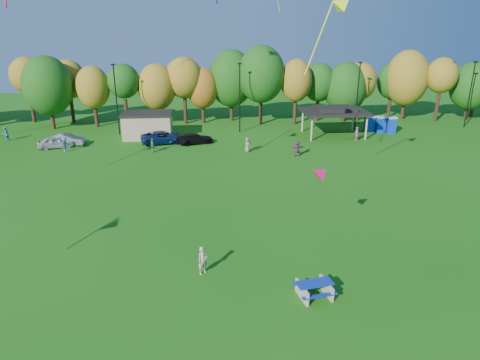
{
  "coord_description": "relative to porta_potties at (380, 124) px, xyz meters",
  "views": [
    {
      "loc": [
        -3.02,
        -16.58,
        13.64
      ],
      "look_at": [
        -1.0,
        6.0,
        5.42
      ],
      "focal_mm": 32.0,
      "sensor_mm": 36.0,
      "label": 1
    }
  ],
  "objects": [
    {
      "name": "ground",
      "position": [
        -20.83,
        -38.13,
        -1.1
      ],
      "size": [
        160.0,
        160.0,
        0.0
      ],
      "primitive_type": "plane",
      "color": "#19600F",
      "rests_on": "ground"
    },
    {
      "name": "tree_line",
      "position": [
        -21.85,
        7.38,
        4.82
      ],
      "size": [
        93.57,
        10.55,
        11.15
      ],
      "color": "black",
      "rests_on": "ground"
    },
    {
      "name": "lamp_posts",
      "position": [
        -18.83,
        1.87,
        3.8
      ],
      "size": [
        64.5,
        0.25,
        9.09
      ],
      "color": "black",
      "rests_on": "ground"
    },
    {
      "name": "utility_building",
      "position": [
        -30.83,
        -0.13,
        0.54
      ],
      "size": [
        6.3,
        4.3,
        3.25
      ],
      "color": "tan",
      "rests_on": "ground"
    },
    {
      "name": "pavilion",
      "position": [
        -6.83,
        -1.13,
        2.13
      ],
      "size": [
        8.2,
        6.2,
        3.77
      ],
      "color": "tan",
      "rests_on": "ground"
    },
    {
      "name": "porta_potties",
      "position": [
        0.0,
        0.0,
        0.0
      ],
      "size": [
        3.75,
        2.18,
        2.18
      ],
      "color": "#0E38B7",
      "rests_on": "ground"
    },
    {
      "name": "picnic_table",
      "position": [
        -18.19,
        -35.78,
        -0.61
      ],
      "size": [
        2.21,
        1.94,
        0.84
      ],
      "rotation": [
        0.0,
        0.0,
        0.18
      ],
      "color": "tan",
      "rests_on": "ground"
    },
    {
      "name": "kite_flyer",
      "position": [
        -24.07,
        -32.99,
        -0.24
      ],
      "size": [
        0.75,
        0.69,
        1.72
      ],
      "primitive_type": "imported",
      "rotation": [
        0.0,
        0.0,
        0.58
      ],
      "color": "#C0AA90",
      "rests_on": "ground"
    },
    {
      "name": "car_a",
      "position": [
        -41.13,
        -4.18,
        -0.4
      ],
      "size": [
        4.41,
        2.84,
        1.4
      ],
      "primitive_type": "imported",
      "rotation": [
        0.0,
        0.0,
        1.89
      ],
      "color": "silver",
      "rests_on": "ground"
    },
    {
      "name": "car_b",
      "position": [
        -40.19,
        -3.18,
        -0.4
      ],
      "size": [
        4.24,
        1.51,
        1.39
      ],
      "primitive_type": "imported",
      "rotation": [
        0.0,
        0.0,
        1.56
      ],
      "color": "gray",
      "rests_on": "ground"
    },
    {
      "name": "car_c",
      "position": [
        -28.66,
        -3.23,
        -0.34
      ],
      "size": [
        5.82,
        3.54,
        1.51
      ],
      "primitive_type": "imported",
      "rotation": [
        0.0,
        0.0,
        1.77
      ],
      "color": "navy",
      "rests_on": "ground"
    },
    {
      "name": "car_d",
      "position": [
        -24.8,
        -3.77,
        -0.45
      ],
      "size": [
        4.79,
        3.05,
        1.29
      ],
      "primitive_type": "imported",
      "rotation": [
        0.0,
        0.0,
        1.87
      ],
      "color": "black",
      "rests_on": "ground"
    },
    {
      "name": "far_person_0",
      "position": [
        -4.65,
        -3.97,
        -0.24
      ],
      "size": [
        0.53,
        0.7,
        1.72
      ],
      "primitive_type": "imported",
      "rotation": [
        0.0,
        0.0,
        4.91
      ],
      "color": "#AA5086",
      "rests_on": "ground"
    },
    {
      "name": "far_person_1",
      "position": [
        -18.83,
        -7.91,
        -0.25
      ],
      "size": [
        0.89,
        0.98,
        1.69
      ],
      "primitive_type": "imported",
      "rotation": [
        0.0,
        0.0,
        2.13
      ],
      "color": "gray",
      "rests_on": "ground"
    },
    {
      "name": "far_person_2",
      "position": [
        -39.52,
        -6.04,
        -0.23
      ],
      "size": [
        1.11,
        1.29,
        1.74
      ],
      "primitive_type": "imported",
      "rotation": [
        0.0,
        0.0,
        1.06
      ],
      "color": "teal",
      "rests_on": "ground"
    },
    {
      "name": "far_person_3",
      "position": [
        -13.53,
        -10.05,
        -0.22
      ],
      "size": [
        1.67,
        0.68,
        1.75
      ],
      "primitive_type": "imported",
      "rotation": [
        0.0,
        0.0,
        3.25
      ],
      "color": "#843769",
      "rests_on": "ground"
    },
    {
      "name": "far_person_4",
      "position": [
        -29.58,
        -7.15,
        -0.28
      ],
      "size": [
        0.71,
        1.04,
        1.64
      ],
      "primitive_type": "imported",
      "rotation": [
        0.0,
        0.0,
        1.93
      ],
      "color": "#5A7749",
      "rests_on": "ground"
    },
    {
      "name": "far_person_5",
      "position": [
        -48.4,
        -0.21,
        -0.23
      ],
      "size": [
        0.97,
        1.05,
        1.74
      ],
      "primitive_type": "imported",
      "rotation": [
        0.0,
        0.0,
        4.24
      ],
      "color": "#549CBA",
      "rests_on": "ground"
    },
    {
      "name": "kite_4",
      "position": [
        -14.5,
        -25.49,
        13.88
      ],
      "size": [
        3.27,
        1.38,
        5.43
      ],
      "color": "#DEFF1A"
    },
    {
      "name": "kite_6",
      "position": [
        -16.92,
        -30.47,
        4.03
      ],
      "size": [
        1.36,
        1.14,
        1.21
      ],
      "color": "#D50B56"
    }
  ]
}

